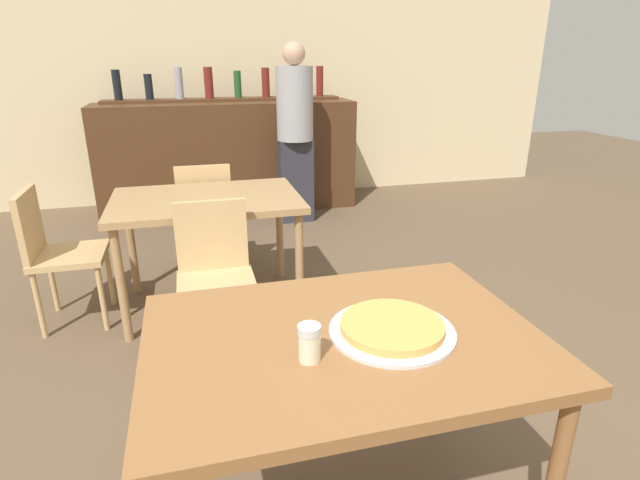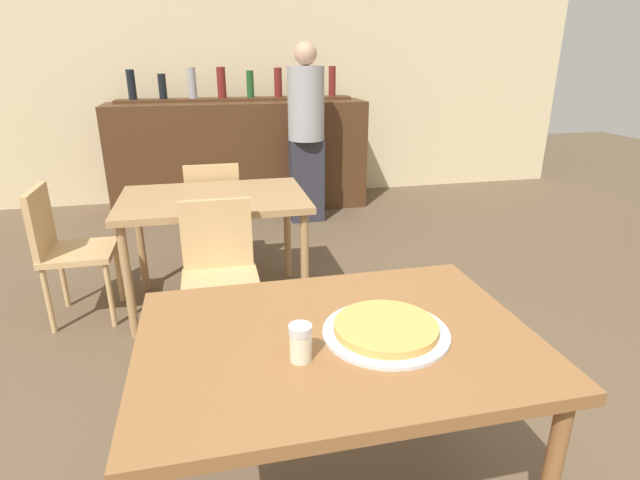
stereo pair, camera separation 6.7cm
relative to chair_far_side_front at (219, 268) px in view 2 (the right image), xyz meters
name	(u,v)px [view 2 (the right image)]	position (x,y,z in m)	size (l,w,h in m)	color
wall_back	(233,70)	(0.33, 3.27, 0.91)	(8.00, 0.05, 2.80)	beige
dining_table_near	(336,356)	(0.33, -1.23, 0.19)	(1.19, 0.84, 0.76)	brown
dining_table_far	(214,209)	(0.00, 0.56, 0.16)	(1.14, 0.78, 0.74)	#A87F51
bar_counter	(241,157)	(0.33, 2.76, 0.06)	(2.60, 0.56, 1.11)	#4C2D19
bar_back_shelf	(235,92)	(0.31, 2.90, 0.71)	(2.39, 0.24, 0.34)	#4C2D19
chair_far_side_front	(219,268)	(0.00, 0.00, 0.00)	(0.40, 0.40, 0.84)	tan
chair_far_side_back	(214,208)	(0.00, 1.13, 0.00)	(0.40, 0.40, 0.84)	tan
chair_far_side_left	(64,244)	(-0.90, 0.56, 0.00)	(0.40, 0.40, 0.84)	tan
pizza_tray	(386,329)	(0.47, -1.26, 0.29)	(0.38, 0.38, 0.04)	silver
cheese_shaker	(300,342)	(0.19, -1.33, 0.33)	(0.07, 0.07, 0.11)	beige
person_standing	(306,129)	(0.91, 2.18, 0.41)	(0.34, 0.34, 1.67)	#2D2D38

